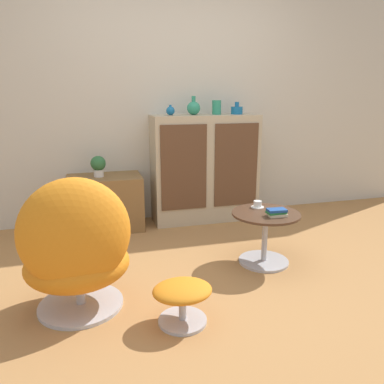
# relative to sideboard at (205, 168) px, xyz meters

# --- Properties ---
(ground_plane) EXTENTS (12.00, 12.00, 0.00)m
(ground_plane) POSITION_rel_sideboard_xyz_m (-0.29, -1.48, -0.56)
(ground_plane) COLOR #A87542
(wall_back) EXTENTS (6.40, 0.06, 2.60)m
(wall_back) POSITION_rel_sideboard_xyz_m (-0.29, 0.23, 0.74)
(wall_back) COLOR beige
(wall_back) RESTS_ON ground_plane
(sideboard) EXTENTS (1.11, 0.41, 1.12)m
(sideboard) POSITION_rel_sideboard_xyz_m (0.00, 0.00, 0.00)
(sideboard) COLOR tan
(sideboard) RESTS_ON ground_plane
(tv_console) EXTENTS (0.72, 0.47, 0.54)m
(tv_console) POSITION_rel_sideboard_xyz_m (-1.05, -0.03, -0.29)
(tv_console) COLOR brown
(tv_console) RESTS_ON ground_plane
(egg_chair) EXTENTS (0.67, 0.62, 0.89)m
(egg_chair) POSITION_rel_sideboard_xyz_m (-1.28, -1.53, -0.15)
(egg_chair) COLOR #B7B7BC
(egg_chair) RESTS_ON ground_plane
(ottoman) EXTENTS (0.35, 0.30, 0.25)m
(ottoman) POSITION_rel_sideboard_xyz_m (-0.70, -1.81, -0.38)
(ottoman) COLOR #B7B7BC
(ottoman) RESTS_ON ground_plane
(coffee_table) EXTENTS (0.54, 0.54, 0.42)m
(coffee_table) POSITION_rel_sideboard_xyz_m (0.14, -1.19, -0.31)
(coffee_table) COLOR #B7B7BC
(coffee_table) RESTS_ON ground_plane
(vase_leftmost) EXTENTS (0.09, 0.09, 0.10)m
(vase_leftmost) POSITION_rel_sideboard_xyz_m (-0.36, 0.00, 0.60)
(vase_leftmost) COLOR #196699
(vase_leftmost) RESTS_ON sideboard
(vase_inner_left) EXTENTS (0.13, 0.13, 0.19)m
(vase_inner_left) POSITION_rel_sideboard_xyz_m (-0.12, 0.00, 0.63)
(vase_inner_left) COLOR #2D8E6B
(vase_inner_left) RESTS_ON sideboard
(vase_inner_right) EXTENTS (0.09, 0.09, 0.14)m
(vase_inner_right) POSITION_rel_sideboard_xyz_m (0.12, 0.00, 0.63)
(vase_inner_right) COLOR #2D8E6B
(vase_inner_right) RESTS_ON sideboard
(vase_rightmost) EXTENTS (0.12, 0.12, 0.13)m
(vase_rightmost) POSITION_rel_sideboard_xyz_m (0.35, 0.00, 0.60)
(vase_rightmost) COLOR #196699
(vase_rightmost) RESTS_ON sideboard
(potted_plant) EXTENTS (0.15, 0.15, 0.21)m
(potted_plant) POSITION_rel_sideboard_xyz_m (-1.09, -0.03, 0.09)
(potted_plant) COLOR silver
(potted_plant) RESTS_ON tv_console
(teacup) EXTENTS (0.11, 0.11, 0.06)m
(teacup) POSITION_rel_sideboard_xyz_m (0.13, -1.04, -0.12)
(teacup) COLOR white
(teacup) RESTS_ON coffee_table
(book_stack) EXTENTS (0.15, 0.10, 0.06)m
(book_stack) POSITION_rel_sideboard_xyz_m (0.17, -1.29, -0.11)
(book_stack) COLOR beige
(book_stack) RESTS_ON coffee_table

